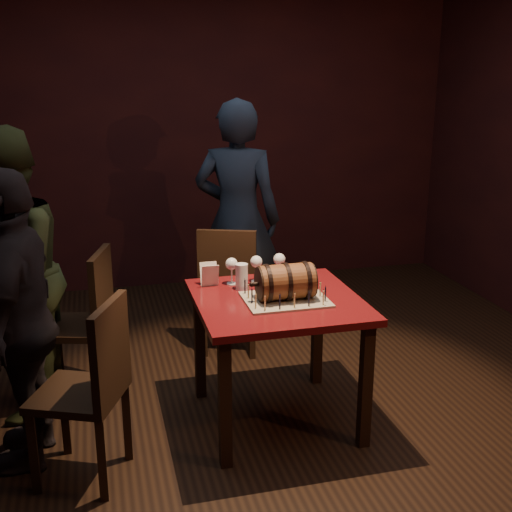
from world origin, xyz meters
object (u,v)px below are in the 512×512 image
at_px(chair_left_rear, 87,316).
at_px(person_left_rear, 8,276).
at_px(barrel_cake, 286,282).
at_px(wine_glass_mid, 256,263).
at_px(chair_left_front, 93,382).
at_px(person_left_front, 20,321).
at_px(wine_glass_left, 232,265).
at_px(wine_glass_right, 279,260).
at_px(chair_back, 229,283).
at_px(pub_table, 277,316).
at_px(pint_of_ale, 242,277).
at_px(person_back, 237,219).

bearing_deg(chair_left_rear, person_left_rear, -170.30).
distance_m(barrel_cake, wine_glass_mid, 0.36).
xyz_separation_m(chair_left_front, person_left_front, (-0.33, 0.27, 0.24)).
xyz_separation_m(wine_glass_left, wine_glass_right, (0.30, 0.02, 0.00)).
bearing_deg(chair_back, chair_left_rear, -157.72).
bearing_deg(wine_glass_right, pub_table, -108.14).
relative_size(pint_of_ale, chair_left_rear, 0.16).
distance_m(wine_glass_left, wine_glass_right, 0.30).
xyz_separation_m(wine_glass_left, wine_glass_mid, (0.15, 0.01, -0.00)).
distance_m(pint_of_ale, chair_left_front, 1.04).
distance_m(chair_left_front, person_left_rear, 0.98).
bearing_deg(person_back, barrel_cake, 111.93).
bearing_deg(wine_glass_left, person_left_front, -163.68).
distance_m(wine_glass_mid, person_left_rear, 1.42).
distance_m(chair_left_front, person_back, 2.04).
relative_size(person_back, person_left_front, 1.15).
xyz_separation_m(wine_glass_mid, person_left_front, (-1.30, -0.34, -0.10)).
bearing_deg(wine_glass_left, chair_left_rear, 161.71).
distance_m(wine_glass_left, chair_left_front, 1.07).
relative_size(wine_glass_mid, pint_of_ale, 1.07).
bearing_deg(chair_left_rear, wine_glass_right, -12.74).
bearing_deg(chair_back, person_left_front, -141.57).
distance_m(pint_of_ale, person_back, 1.20).
height_order(person_back, person_left_rear, person_back).
distance_m(wine_glass_mid, person_left_front, 1.35).
xyz_separation_m(chair_back, person_left_front, (-1.27, -1.01, 0.24)).
distance_m(barrel_cake, person_left_rear, 1.58).
xyz_separation_m(barrel_cake, chair_left_rear, (-1.07, 0.62, -0.34)).
xyz_separation_m(pint_of_ale, person_back, (0.24, 1.17, 0.06)).
bearing_deg(pub_table, person_back, 86.36).
height_order(wine_glass_right, person_left_front, person_left_front).
bearing_deg(person_back, wine_glass_mid, 107.28).
xyz_separation_m(pub_table, chair_left_rear, (-1.04, 0.57, -0.12)).
relative_size(wine_glass_left, pint_of_ale, 1.07).
xyz_separation_m(pub_table, wine_glass_mid, (-0.04, 0.30, 0.23)).
bearing_deg(wine_glass_right, chair_left_front, -150.65).
xyz_separation_m(barrel_cake, chair_left_front, (-1.04, -0.26, -0.34)).
xyz_separation_m(pint_of_ale, person_left_front, (-1.18, -0.24, -0.06)).
height_order(wine_glass_left, wine_glass_right, same).
xyz_separation_m(pint_of_ale, chair_left_front, (-0.85, -0.51, -0.30)).
bearing_deg(person_back, pint_of_ale, 102.48).
xyz_separation_m(wine_glass_left, pint_of_ale, (0.04, -0.10, -0.05)).
bearing_deg(wine_glass_left, pint_of_ale, -69.58).
relative_size(wine_glass_mid, chair_left_front, 0.17).
bearing_deg(wine_glass_right, person_left_rear, 173.16).
height_order(pub_table, wine_glass_mid, wine_glass_mid).
height_order(pub_table, chair_left_rear, chair_left_rear).
relative_size(wine_glass_right, person_left_rear, 0.10).
xyz_separation_m(person_back, person_left_rear, (-1.54, -0.87, -0.05)).
bearing_deg(wine_glass_mid, chair_left_front, -147.69).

